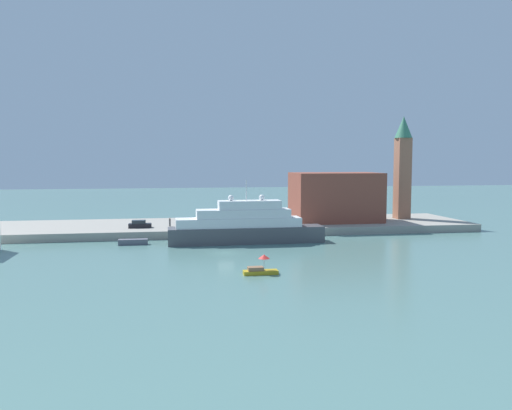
# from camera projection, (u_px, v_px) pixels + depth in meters

# --- Properties ---
(ground) EXTENTS (400.00, 400.00, 0.00)m
(ground) POSITION_uv_depth(u_px,v_px,m) (226.00, 253.00, 83.81)
(ground) COLOR slate
(quay_dock) EXTENTS (110.00, 23.04, 1.55)m
(quay_dock) POSITION_uv_depth(u_px,v_px,m) (211.00, 227.00, 110.77)
(quay_dock) COLOR gray
(quay_dock) RESTS_ON ground
(large_yacht) EXTENTS (27.78, 4.66, 11.37)m
(large_yacht) POSITION_uv_depth(u_px,v_px,m) (244.00, 226.00, 93.77)
(large_yacht) COLOR #4C4C51
(large_yacht) RESTS_ON ground
(small_motorboat) EXTENTS (4.52, 1.53, 2.58)m
(small_motorboat) POSITION_uv_depth(u_px,v_px,m) (260.00, 268.00, 68.22)
(small_motorboat) COLOR #B7991E
(small_motorboat) RESTS_ON ground
(work_barge) EXTENTS (5.06, 1.46, 0.98)m
(work_barge) POSITION_uv_depth(u_px,v_px,m) (133.00, 242.00, 92.10)
(work_barge) COLOR #595966
(work_barge) RESTS_ON ground
(harbor_building) EXTENTS (18.50, 11.56, 10.55)m
(harbor_building) POSITION_uv_depth(u_px,v_px,m) (336.00, 197.00, 113.67)
(harbor_building) COLOR brown
(harbor_building) RESTS_ON quay_dock
(bell_tower) EXTENTS (3.93, 3.93, 23.09)m
(bell_tower) POSITION_uv_depth(u_px,v_px,m) (403.00, 163.00, 118.53)
(bell_tower) COLOR #9E664C
(bell_tower) RESTS_ON quay_dock
(parked_car) EXTENTS (4.42, 1.78, 1.50)m
(parked_car) POSITION_uv_depth(u_px,v_px,m) (140.00, 225.00, 103.07)
(parked_car) COLOR black
(parked_car) RESTS_ON quay_dock
(person_figure) EXTENTS (0.36, 0.36, 1.74)m
(person_figure) POSITION_uv_depth(u_px,v_px,m) (170.00, 222.00, 105.25)
(person_figure) COLOR #4C4C4C
(person_figure) RESTS_ON quay_dock
(mooring_bollard) EXTENTS (0.46, 0.46, 0.68)m
(mooring_bollard) POSITION_uv_depth(u_px,v_px,m) (251.00, 227.00, 102.04)
(mooring_bollard) COLOR black
(mooring_bollard) RESTS_ON quay_dock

